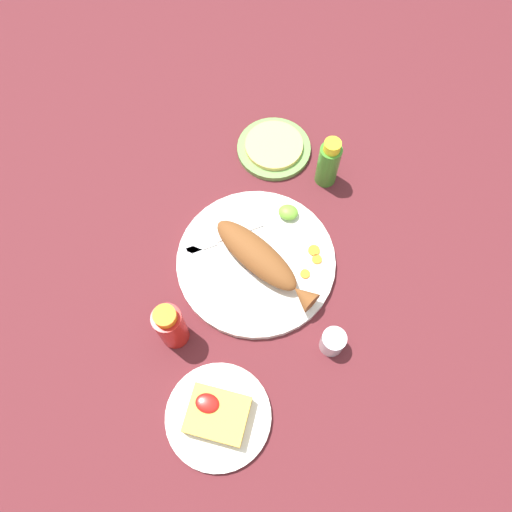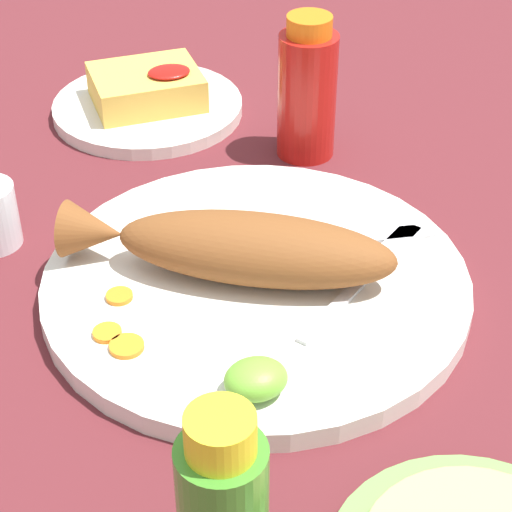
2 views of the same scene
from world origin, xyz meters
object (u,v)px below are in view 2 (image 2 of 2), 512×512
Objects in this scene: hot_sauce_bottle_red at (307,91)px; side_plate_fries at (148,108)px; fork_far at (370,272)px; main_plate at (256,284)px; fried_fish at (237,247)px; fork_near at (345,239)px.

hot_sauce_bottle_red reaches higher than side_plate_fries.
fork_far is at bearing -74.79° from side_plate_fries.
fork_far is 0.24m from hot_sauce_bottle_red.
fried_fish is at bearing 150.89° from main_plate.
fork_near is at bearing 54.91° from fork_far.
main_plate is 0.10m from fork_far.
fried_fish is at bearing -125.00° from hot_sauce_bottle_red.
fork_near reaches higher than side_plate_fries.
fried_fish is 0.24m from hot_sauce_bottle_red.
hot_sauce_bottle_red is (0.03, 0.23, 0.05)m from fork_far.
side_plate_fries is (-0.01, 0.34, -0.00)m from main_plate.
fried_fish is at bearing 124.39° from fork_far.
hot_sauce_bottle_red is at bearing 58.85° from main_plate.
hot_sauce_bottle_red reaches higher than fork_far.
fork_far is (0.10, -0.04, -0.03)m from fried_fish.
hot_sauce_bottle_red is at bearing 45.57° from fork_far.
fork_far is 0.38m from side_plate_fries.
fried_fish is at bearing -90.58° from side_plate_fries.
main_plate is 2.40× the size of hot_sauce_bottle_red.
side_plate_fries is at bearing 116.67° from fork_near.
hot_sauce_bottle_red is at bearing 84.12° from fried_fish.
main_plate is at bearing -156.74° from fork_near.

